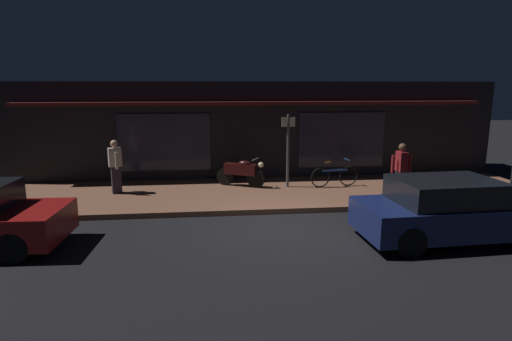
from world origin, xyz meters
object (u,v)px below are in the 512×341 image
motorcycle (241,172)px  bicycle_parked (334,176)px  parked_car_far (448,210)px  person_photographer (115,165)px  person_bystander (401,170)px  sign_post (288,146)px

motorcycle → bicycle_parked: size_ratio=0.95×
parked_car_far → motorcycle: bearing=130.3°
person_photographer → person_bystander: same height
person_bystander → parked_car_far: size_ratio=0.40×
motorcycle → sign_post: bearing=-8.8°
motorcycle → person_bystander: 5.01m
bicycle_parked → person_photographer: (-7.01, -0.10, 0.52)m
person_bystander → sign_post: (-3.00, 1.90, 0.48)m
sign_post → bicycle_parked: bearing=-5.0°
bicycle_parked → person_bystander: person_bystander is taller
person_bystander → bicycle_parked: bearing=129.2°
person_photographer → person_bystander: (8.46, -1.67, 0.00)m
bicycle_parked → parked_car_far: (1.21, -4.68, 0.20)m
bicycle_parked → person_photographer: bearing=-179.2°
parked_car_far → person_bystander: bearing=85.5°
bicycle_parked → parked_car_far: bearing=-75.5°
motorcycle → sign_post: sign_post is taller
person_bystander → motorcycle: bearing=154.7°
person_photographer → person_bystander: 8.62m
motorcycle → parked_car_far: size_ratio=0.38×
person_photographer → sign_post: bearing=2.4°
person_photographer → parked_car_far: 9.43m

